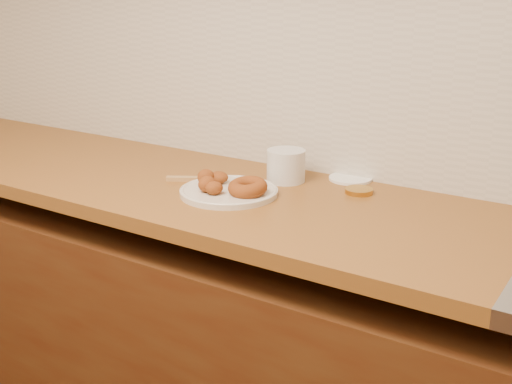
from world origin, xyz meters
TOP-DOWN VIEW (x-y plane):
  - wall_back at (0.00, 2.00)m, footprint 4.00×0.02m
  - base_cabinet at (0.00, 1.69)m, footprint 3.60×0.60m
  - butcher_block at (-0.65, 1.69)m, footprint 2.30×0.62m
  - backsplash at (0.00, 1.99)m, footprint 3.60×0.02m
  - donut_plate at (-0.25, 1.66)m, footprint 0.26×0.26m
  - ring_donut at (-0.19, 1.65)m, footprint 0.11×0.11m
  - fried_dough_chunks at (-0.30, 1.64)m, footprint 0.13×0.14m
  - plastic_tub at (-0.19, 1.85)m, footprint 0.12×0.12m
  - tub_lid at (-0.04, 1.96)m, footprint 0.16×0.16m
  - brass_jar_lid at (0.03, 1.86)m, footprint 0.09×0.09m
  - wooden_utensil at (-0.41, 1.70)m, footprint 0.15×0.10m

SIDE VIEW (x-z plane):
  - base_cabinet at x=0.00m, z-range 0.00..0.77m
  - butcher_block at x=-0.65m, z-range 0.86..0.90m
  - tub_lid at x=-0.04m, z-range 0.90..0.91m
  - wooden_utensil at x=-0.41m, z-range 0.90..0.91m
  - brass_jar_lid at x=0.03m, z-range 0.90..0.91m
  - donut_plate at x=-0.25m, z-range 0.90..0.92m
  - ring_donut at x=-0.19m, z-range 0.91..0.96m
  - fried_dough_chunks at x=-0.30m, z-range 0.91..0.96m
  - plastic_tub at x=-0.19m, z-range 0.90..0.99m
  - backsplash at x=0.00m, z-range 0.90..1.50m
  - wall_back at x=0.00m, z-range 0.00..2.70m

